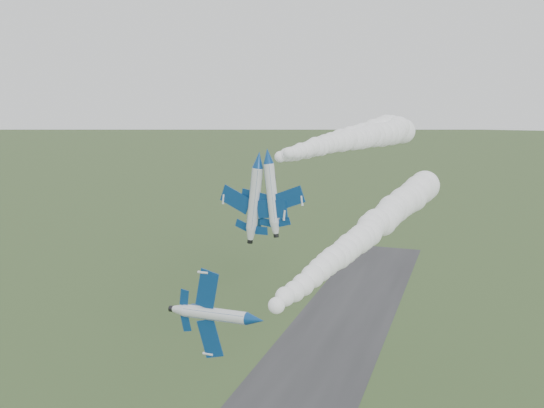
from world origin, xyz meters
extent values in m
cylinder|color=silver|center=(10.36, -11.09, 34.94)|extent=(2.29, 7.45, 1.37)
cone|color=navy|center=(9.77, -15.68, 34.94)|extent=(1.60, 2.08, 1.37)
cone|color=silver|center=(10.93, -6.67, 34.94)|extent=(1.56, 1.73, 1.37)
cylinder|color=black|center=(11.04, -5.80, 34.94)|extent=(0.75, 0.61, 0.69)
ellipsoid|color=black|center=(10.61, -13.02, 34.96)|extent=(1.23, 2.61, 0.91)
cube|color=navy|center=(10.20, -10.36, 37.55)|extent=(0.57, 2.12, 4.02)
cube|color=navy|center=(10.44, -10.39, 32.31)|extent=(0.57, 2.12, 4.02)
cube|color=navy|center=(10.76, -7.44, 36.33)|extent=(0.29, 0.97, 1.75)
cube|color=navy|center=(10.89, -7.46, 33.54)|extent=(0.29, 0.97, 1.75)
cube|color=navy|center=(11.93, -7.80, 34.99)|extent=(2.09, 1.63, 0.19)
cylinder|color=silver|center=(-0.76, 20.33, 47.22)|extent=(3.92, 9.58, 1.88)
cone|color=navy|center=(-2.08, 14.55, 47.22)|extent=(2.38, 2.82, 1.88)
cone|color=silver|center=(0.51, 25.89, 47.22)|extent=(2.28, 2.38, 1.88)
cylinder|color=black|center=(0.76, 26.98, 47.22)|extent=(1.08, 0.87, 0.95)
ellipsoid|color=black|center=(-1.22, 17.95, 47.84)|extent=(1.94, 3.42, 1.25)
cube|color=navy|center=(-3.82, 21.95, 47.48)|extent=(5.60, 3.76, 0.81)
cube|color=navy|center=(2.67, 20.47, 46.63)|extent=(5.60, 3.76, 0.81)
cube|color=navy|center=(-1.44, 25.31, 47.45)|extent=(2.45, 1.70, 0.39)
cube|color=navy|center=(2.02, 24.52, 46.99)|extent=(2.45, 1.70, 0.39)
cube|color=navy|center=(0.41, 24.61, 48.66)|extent=(0.83, 1.84, 2.46)
cylinder|color=silver|center=(0.80, 20.12, 47.85)|extent=(3.92, 8.93, 1.75)
cone|color=navy|center=(-0.61, 14.77, 47.85)|extent=(2.27, 2.67, 1.75)
cone|color=silver|center=(2.15, 25.28, 47.85)|extent=(2.17, 2.26, 1.75)
cylinder|color=black|center=(2.41, 26.29, 47.85)|extent=(1.02, 0.83, 0.89)
ellipsoid|color=black|center=(0.16, 17.96, 48.43)|extent=(1.89, 3.20, 1.17)
cube|color=navy|center=(-1.98, 21.72, 47.31)|extent=(5.26, 3.64, 0.74)
cube|color=navy|center=(4.04, 20.14, 48.08)|extent=(5.26, 3.64, 0.74)
cube|color=navy|center=(0.31, 24.79, 47.64)|extent=(2.31, 1.64, 0.36)
cube|color=navy|center=(3.51, 23.95, 48.05)|extent=(2.31, 1.64, 0.36)
cube|color=navy|center=(1.69, 24.17, 49.20)|extent=(0.82, 1.72, 2.30)
camera|label=1|loc=(30.27, -64.16, 56.79)|focal=40.00mm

